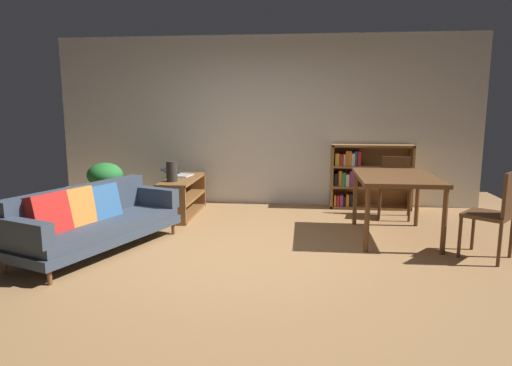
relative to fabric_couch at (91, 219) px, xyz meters
name	(u,v)px	position (x,y,z in m)	size (l,w,h in m)	color
ground_plane	(242,255)	(1.68, 0.02, -0.36)	(8.16, 8.16, 0.00)	#A87A4C
back_wall_panel	(265,121)	(1.68, 2.72, 0.99)	(6.80, 0.10, 2.70)	silver
fabric_couch	(91,219)	(0.00, 0.00, 0.00)	(1.39, 2.11, 0.75)	brown
media_console	(182,197)	(0.54, 1.76, -0.09)	(0.43, 1.24, 0.55)	brown
open_laptop	(179,174)	(0.43, 1.98, 0.21)	(0.46, 0.35, 0.11)	silver
desk_speaker	(172,171)	(0.48, 1.47, 0.33)	(0.15, 0.15, 0.28)	#2D2823
potted_floor_plant	(105,182)	(-0.50, 1.48, 0.16)	(0.54, 0.57, 0.80)	#333338
dining_table	(396,182)	(3.43, 0.89, 0.33)	(0.92, 1.28, 0.77)	brown
dining_chair_near	(395,183)	(3.64, 1.99, 0.14)	(0.51, 0.47, 0.87)	#56351E
dining_chair_far	(496,210)	(4.31, 0.18, 0.17)	(0.60, 0.60, 0.95)	#56351E
bookshelf	(364,176)	(3.27, 2.54, 0.14)	(1.25, 0.30, 1.01)	olive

